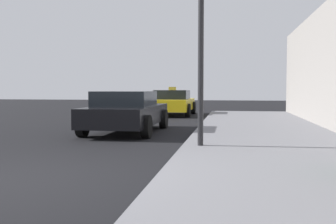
{
  "coord_description": "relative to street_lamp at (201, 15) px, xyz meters",
  "views": [
    {
      "loc": [
        3.03,
        -5.38,
        1.36
      ],
      "look_at": [
        1.94,
        1.43,
        0.94
      ],
      "focal_mm": 42.38,
      "sensor_mm": 36.0,
      "label": 1
    }
  ],
  "objects": [
    {
      "name": "ground_plane",
      "position": [
        -2.39,
        -2.96,
        -2.87
      ],
      "size": [
        80.0,
        80.0,
        0.0
      ],
      "primitive_type": "plane",
      "color": "black"
    },
    {
      "name": "sidewalk",
      "position": [
        1.61,
        -2.96,
        -2.8
      ],
      "size": [
        4.0,
        32.0,
        0.15
      ],
      "primitive_type": "cube",
      "color": "slate",
      "rests_on": "ground_plane"
    },
    {
      "name": "street_lamp",
      "position": [
        0.0,
        0.0,
        0.0
      ],
      "size": [
        0.36,
        0.36,
        3.93
      ],
      "color": "black",
      "rests_on": "sidewalk"
    },
    {
      "name": "car_black",
      "position": [
        -2.54,
        3.45,
        -2.22
      ],
      "size": [
        2.04,
        4.31,
        1.27
      ],
      "color": "black",
      "rests_on": "ground_plane"
    },
    {
      "name": "car_yellow",
      "position": [
        -2.27,
        11.34,
        -2.22
      ],
      "size": [
        2.02,
        4.18,
        1.43
      ],
      "color": "yellow",
      "rests_on": "ground_plane"
    }
  ]
}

